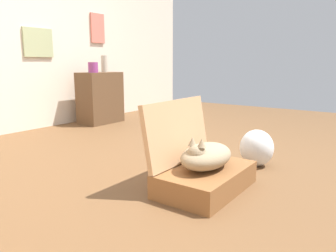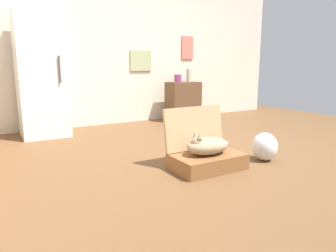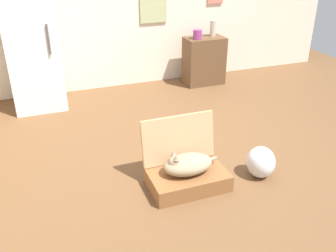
# 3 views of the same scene
# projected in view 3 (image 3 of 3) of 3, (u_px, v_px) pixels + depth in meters

# --- Properties ---
(ground_plane) EXTENTS (7.68, 7.68, 0.00)m
(ground_plane) POSITION_uv_depth(u_px,v_px,m) (197.00, 152.00, 3.84)
(ground_plane) COLOR brown
(ground_plane) RESTS_ON ground
(suitcase_base) EXTENTS (0.68, 0.43, 0.15)m
(suitcase_base) POSITION_uv_depth(u_px,v_px,m) (188.00, 179.00, 3.27)
(suitcase_base) COLOR brown
(suitcase_base) RESTS_ON ground
(suitcase_lid) EXTENTS (0.68, 0.11, 0.43)m
(suitcase_lid) POSITION_uv_depth(u_px,v_px,m) (178.00, 139.00, 3.33)
(suitcase_lid) COLOR tan
(suitcase_lid) RESTS_ON suitcase_base
(cat) EXTENTS (0.52, 0.28, 0.22)m
(cat) POSITION_uv_depth(u_px,v_px,m) (187.00, 164.00, 3.20)
(cat) COLOR #998466
(cat) RESTS_ON suitcase_base
(plastic_bag_white) EXTENTS (0.26, 0.27, 0.29)m
(plastic_bag_white) POSITION_uv_depth(u_px,v_px,m) (261.00, 162.00, 3.39)
(plastic_bag_white) COLOR silver
(plastic_bag_white) RESTS_ON ground
(refrigerator) EXTENTS (0.62, 0.60, 1.70)m
(refrigerator) POSITION_uv_depth(u_px,v_px,m) (32.00, 42.00, 4.52)
(refrigerator) COLOR silver
(refrigerator) RESTS_ON ground
(side_table) EXTENTS (0.58, 0.35, 0.69)m
(side_table) POSITION_uv_depth(u_px,v_px,m) (204.00, 61.00, 5.54)
(side_table) COLOR brown
(side_table) RESTS_ON ground
(vase_tall) EXTENTS (0.13, 0.13, 0.13)m
(vase_tall) POSITION_uv_depth(u_px,v_px,m) (197.00, 34.00, 5.27)
(vase_tall) COLOR #8C387A
(vase_tall) RESTS_ON side_table
(vase_short) EXTENTS (0.09, 0.09, 0.23)m
(vase_short) POSITION_uv_depth(u_px,v_px,m) (213.00, 28.00, 5.42)
(vase_short) COLOR #B7AD99
(vase_short) RESTS_ON side_table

